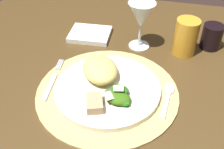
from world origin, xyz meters
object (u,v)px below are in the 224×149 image
Objects in this scene: dinner_plate at (107,89)px; fork at (53,81)px; amber_tumbler at (186,37)px; dark_tumbler at (212,37)px; dining_table at (139,118)px; napkin at (90,34)px; spoon at (169,93)px; wine_glass at (141,17)px.

fork is (-0.15, 0.00, -0.00)m from dinner_plate.
amber_tumbler is 1.44× the size of dark_tumbler.
dining_table is 0.28m from amber_tumbler.
amber_tumbler reaches higher than napkin.
spoon is 0.89× the size of wine_glass.
dinner_plate is 0.15m from spoon.
fork is at bearing -163.47° from dining_table.
dinner_plate reaches higher than spoon.
dinner_plate reaches higher than dining_table.
fork is 0.40m from amber_tumbler.
fork is at bearing -130.48° from wine_glass.
wine_glass is 1.33× the size of amber_tumbler.
napkin is 0.38m from dark_tumbler.
spoon is at bearing -39.43° from napkin.
spoon is 0.28m from dark_tumbler.
spoon is at bearing -31.99° from dining_table.
amber_tumbler reaches higher than dark_tumbler.
dining_table is 0.31m from napkin.
napkin is 1.72× the size of dark_tumbler.
dark_tumbler is at bearing 3.94° from napkin.
fork is 1.56× the size of amber_tumbler.
dining_table is 16.78× the size of dark_tumbler.
dinner_plate is 0.38m from dark_tumbler.
spoon is at bearing -97.95° from amber_tumbler.
napkin reaches higher than spoon.
dining_table is at bearing 16.53° from fork.
wine_glass is at bearing 117.67° from spoon.
amber_tumbler reaches higher than spoon.
fork is 0.31m from wine_glass.
dinner_plate is at bearing -170.58° from spoon.
fork is at bearing -96.14° from napkin.
spoon is (0.07, -0.05, 0.16)m from dining_table.
wine_glass is 0.23m from dark_tumbler.
dark_tumbler is at bearing 12.45° from wine_glass.
dark_tumbler is (0.38, 0.03, 0.03)m from napkin.
dinner_plate is 2.44× the size of amber_tumbler.
dinner_plate is 0.25m from wine_glass.
dinner_plate is at bearing -138.29° from dining_table.
wine_glass is at bearing 49.52° from fork.
wine_glass reaches higher than amber_tumbler.
amber_tumbler is at bearing -4.41° from napkin.
napkin is 0.90× the size of wine_glass.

